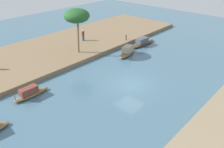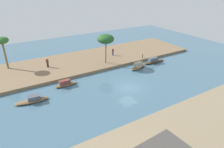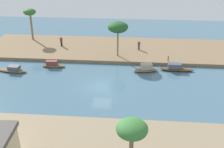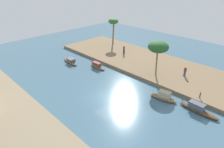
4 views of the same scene
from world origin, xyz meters
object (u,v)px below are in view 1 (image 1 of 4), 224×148
Objects in this scene: person_by_mooring at (83,36)px; palm_tree_left_near at (77,16)px; sampan_upstream_small at (127,52)px; sampan_open_hull at (30,93)px; sampan_foreground at (143,43)px; mooring_post at (126,37)px.

palm_tree_left_near reaches higher than person_by_mooring.
sampan_upstream_small is at bearing 134.31° from palm_tree_left_near.
sampan_upstream_small reaches higher than sampan_open_hull.
sampan_foreground reaches higher than sampan_open_hull.
mooring_post is 0.14× the size of palm_tree_left_near.
person_by_mooring is 6.16m from palm_tree_left_near.
sampan_foreground is 8.84m from person_by_mooring.
sampan_foreground is 18.39m from sampan_open_hull.
sampan_open_hull is at bearing -12.84° from sampan_upstream_small.
mooring_post is at bearing 148.18° from person_by_mooring.
palm_tree_left_near is at bearing -157.66° from sampan_open_hull.
sampan_upstream_small is 1.07× the size of sampan_open_hull.
mooring_post is at bearing -172.31° from sampan_open_hull.
sampan_upstream_small is (4.39, 0.64, 0.05)m from sampan_foreground.
palm_tree_left_near is (-9.57, -4.12, 4.85)m from sampan_open_hull.
mooring_post is (-4.49, 4.54, -0.28)m from person_by_mooring.
sampan_open_hull is at bearing 2.60° from sampan_foreground.
palm_tree_left_near is at bearing -21.95° from sampan_foreground.
mooring_post is at bearing 169.58° from palm_tree_left_near.
palm_tree_left_near is (8.82, -3.90, 4.82)m from sampan_foreground.
sampan_open_hull is 2.26× the size of person_by_mooring.
person_by_mooring is at bearing -152.00° from sampan_open_hull.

